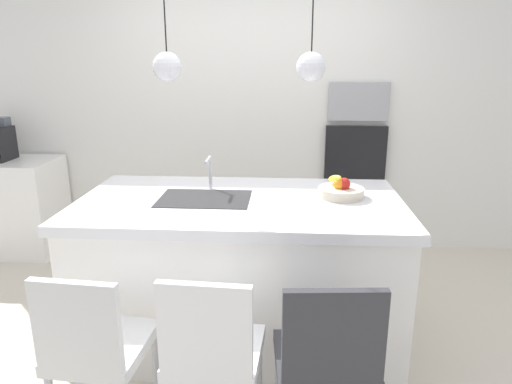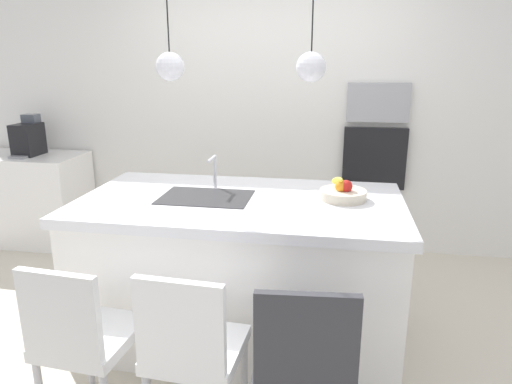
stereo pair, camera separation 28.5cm
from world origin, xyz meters
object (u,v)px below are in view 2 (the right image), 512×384
fruit_bowl (343,193)px  chair_far (305,362)px  chair_near (83,336)px  microwave (378,102)px  chair_middle (192,347)px  oven (374,158)px  coffee_machine (28,138)px

fruit_bowl → chair_far: (-0.15, -1.04, -0.48)m
chair_near → chair_far: chair_near is taller
fruit_bowl → microwave: bearing=78.7°
chair_middle → chair_far: chair_middle is taller
chair_far → chair_middle: bearing=179.8°
fruit_bowl → chair_far: fruit_bowl is taller
oven → chair_far: (-0.45, -2.52, -0.40)m
fruit_bowl → chair_near: fruit_bowl is taller
microwave → chair_near: size_ratio=0.59×
oven → chair_far: bearing=-100.0°
microwave → chair_middle: microwave is taller
chair_near → chair_middle: 0.53m
microwave → chair_middle: 2.84m
microwave → fruit_bowl: bearing=-101.3°
fruit_bowl → microwave: 1.57m
chair_middle → microwave: bearing=69.2°
chair_far → chair_near: bearing=179.9°
chair_near → chair_far: (1.05, -0.00, -0.01)m
chair_middle → chair_far: (0.51, -0.00, -0.01)m
chair_near → oven: bearing=59.4°
fruit_bowl → oven: size_ratio=0.51×
oven → chair_middle: bearing=-110.8°
fruit_bowl → chair_near: (-1.19, -1.04, -0.46)m
coffee_machine → microwave: size_ratio=0.70×
coffee_machine → oven: size_ratio=0.68×
fruit_bowl → coffee_machine: coffee_machine is taller
fruit_bowl → chair_middle: bearing=-122.4°
oven → chair_near: (-1.49, -2.52, -0.38)m
chair_far → fruit_bowl: bearing=81.9°
chair_middle → oven: bearing=69.2°
fruit_bowl → chair_far: bearing=-98.1°
microwave → oven: (-0.00, 0.00, -0.50)m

